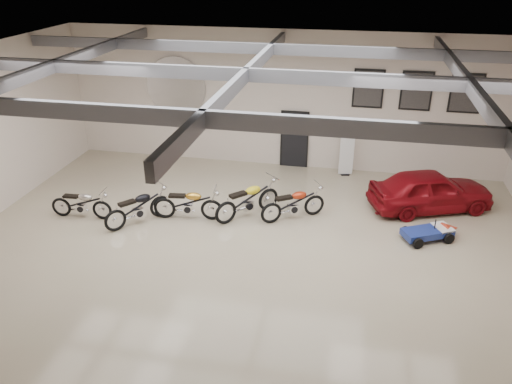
% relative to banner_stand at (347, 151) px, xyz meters
% --- Properties ---
extents(floor, '(16.00, 12.00, 0.01)m').
position_rel_banner_stand_xyz_m(floor, '(-2.46, -5.50, -0.93)').
color(floor, tan).
rests_on(floor, ground).
extents(ceiling, '(16.00, 12.00, 0.01)m').
position_rel_banner_stand_xyz_m(ceiling, '(-2.46, -5.50, 4.07)').
color(ceiling, slate).
rests_on(ceiling, back_wall).
extents(back_wall, '(16.00, 0.02, 5.00)m').
position_rel_banner_stand_xyz_m(back_wall, '(-2.46, 0.50, 1.57)').
color(back_wall, beige).
rests_on(back_wall, floor).
extents(ceiling_beams, '(15.80, 11.80, 0.32)m').
position_rel_banner_stand_xyz_m(ceiling_beams, '(-2.46, -5.50, 3.82)').
color(ceiling_beams, slate).
rests_on(ceiling_beams, ceiling).
extents(door, '(0.92, 0.08, 2.10)m').
position_rel_banner_stand_xyz_m(door, '(-1.96, 0.45, 0.12)').
color(door, black).
rests_on(door, back_wall).
extents(logo_plaque, '(2.30, 0.06, 1.16)m').
position_rel_banner_stand_xyz_m(logo_plaque, '(-6.46, 0.45, 1.87)').
color(logo_plaque, silver).
rests_on(logo_plaque, back_wall).
extents(poster_left, '(1.05, 0.08, 1.35)m').
position_rel_banner_stand_xyz_m(poster_left, '(0.54, 0.46, 2.17)').
color(poster_left, black).
rests_on(poster_left, back_wall).
extents(poster_mid, '(1.05, 0.08, 1.35)m').
position_rel_banner_stand_xyz_m(poster_mid, '(2.14, 0.46, 2.17)').
color(poster_mid, black).
rests_on(poster_mid, back_wall).
extents(poster_right, '(1.05, 0.08, 1.35)m').
position_rel_banner_stand_xyz_m(poster_right, '(3.74, 0.46, 2.17)').
color(poster_right, black).
rests_on(poster_right, back_wall).
extents(oil_sign, '(0.72, 0.10, 0.72)m').
position_rel_banner_stand_xyz_m(oil_sign, '(-0.56, 0.45, 0.77)').
color(oil_sign, white).
rests_on(oil_sign, back_wall).
extents(banner_stand, '(0.54, 0.31, 1.87)m').
position_rel_banner_stand_xyz_m(banner_stand, '(0.00, 0.00, 0.00)').
color(banner_stand, white).
rests_on(banner_stand, floor).
extents(motorcycle_silver, '(1.91, 0.68, 0.98)m').
position_rel_banner_stand_xyz_m(motorcycle_silver, '(-7.76, -4.88, -0.44)').
color(motorcycle_silver, silver).
rests_on(motorcycle_silver, floor).
extents(motorcycle_black, '(1.83, 2.01, 1.08)m').
position_rel_banner_stand_xyz_m(motorcycle_black, '(-5.93, -4.87, -0.39)').
color(motorcycle_black, silver).
rests_on(motorcycle_black, floor).
extents(motorcycle_gold, '(2.12, 0.89, 1.07)m').
position_rel_banner_stand_xyz_m(motorcycle_gold, '(-4.56, -4.31, -0.40)').
color(motorcycle_gold, silver).
rests_on(motorcycle_gold, floor).
extents(motorcycle_yellow, '(2.05, 2.10, 1.16)m').
position_rel_banner_stand_xyz_m(motorcycle_yellow, '(-2.82, -3.81, -0.35)').
color(motorcycle_yellow, silver).
rests_on(motorcycle_yellow, floor).
extents(motorcycle_red, '(2.07, 1.64, 1.07)m').
position_rel_banner_stand_xyz_m(motorcycle_red, '(-1.43, -3.69, -0.40)').
color(motorcycle_red, silver).
rests_on(motorcycle_red, floor).
extents(go_kart, '(1.90, 1.48, 0.63)m').
position_rel_banner_stand_xyz_m(go_kart, '(2.58, -4.09, -0.62)').
color(go_kart, navy).
rests_on(go_kart, floor).
extents(vintage_car, '(2.79, 4.11, 1.30)m').
position_rel_banner_stand_xyz_m(vintage_car, '(2.69, -2.19, -0.28)').
color(vintage_car, maroon).
rests_on(vintage_car, floor).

